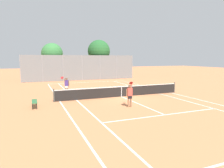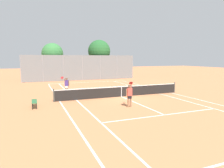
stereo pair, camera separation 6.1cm
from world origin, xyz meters
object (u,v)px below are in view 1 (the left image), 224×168
tree_behind_left (51,54)px  player_near_side (130,94)px  tennis_net (122,91)px  loose_tennis_ball_2 (66,91)px  tree_behind_right (99,52)px  player_far_left (67,85)px  loose_tennis_ball_3 (120,82)px  courtside_bench (34,102)px

tree_behind_left → player_near_side: bearing=-81.6°
tennis_net → player_near_side: player_near_side is taller
loose_tennis_ball_2 → tree_behind_left: (-0.16, 13.24, 4.10)m
tennis_net → tree_behind_right: tree_behind_right is taller
player_near_side → loose_tennis_ball_2: size_ratio=26.88×
player_far_left → loose_tennis_ball_2: size_ratio=26.88×
loose_tennis_ball_2 → tree_behind_right: (7.75, 12.28, 4.56)m
loose_tennis_ball_3 → tree_behind_left: (-8.95, 7.71, 4.10)m
courtside_bench → tree_behind_left: size_ratio=0.25×
loose_tennis_ball_3 → player_near_side: bearing=-111.7°
loose_tennis_ball_3 → player_far_left: bearing=-140.6°
courtside_bench → tree_behind_right: 22.05m
player_far_left → loose_tennis_ball_2: bearing=82.6°
loose_tennis_ball_2 → courtside_bench: (-3.25, -6.37, 0.38)m
loose_tennis_ball_2 → courtside_bench: courtside_bench is taller
tennis_net → tree_behind_left: (-4.33, 18.27, 3.62)m
courtside_bench → loose_tennis_ball_2: bearing=63.0°
player_near_side → loose_tennis_ball_2: (-3.09, 8.78, -0.89)m
loose_tennis_ball_2 → tree_behind_right: tree_behind_right is taller
tennis_net → player_near_side: 3.92m
tree_behind_right → courtside_bench: bearing=-120.5°
tree_behind_left → tree_behind_right: bearing=-7.0°
tennis_net → tree_behind_right: size_ratio=1.80×
tennis_net → courtside_bench: 7.54m
loose_tennis_ball_2 → courtside_bench: bearing=-117.0°
loose_tennis_ball_3 → courtside_bench: size_ratio=0.04×
tennis_net → tree_behind_right: 18.14m
loose_tennis_ball_3 → courtside_bench: bearing=-135.3°
tree_behind_left → courtside_bench: bearing=-99.0°
player_near_side → tree_behind_left: 22.49m
player_far_left → tree_behind_left: 15.46m
loose_tennis_ball_2 → tree_behind_right: size_ratio=0.01×
tennis_net → loose_tennis_ball_2: bearing=129.7°
player_near_side → loose_tennis_ball_2: player_near_side is taller
loose_tennis_ball_2 → loose_tennis_ball_3: 10.39m
loose_tennis_ball_2 → tennis_net: bearing=-50.3°
player_near_side → tree_behind_left: size_ratio=0.30×
player_far_left → tree_behind_left: tree_behind_left is taller
loose_tennis_ball_2 → tree_behind_left: 13.86m
loose_tennis_ball_2 → player_far_left: bearing=-97.4°
tree_behind_left → tree_behind_right: (7.90, -0.96, 0.46)m
loose_tennis_ball_2 → loose_tennis_ball_3: size_ratio=1.00×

